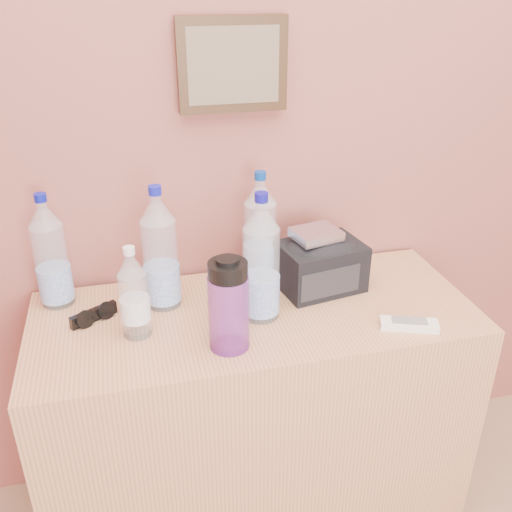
{
  "coord_description": "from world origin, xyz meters",
  "views": [
    {
      "loc": [
        -0.48,
        0.4,
        1.63
      ],
      "look_at": [
        -0.16,
        1.71,
        0.95
      ],
      "focal_mm": 40.0,
      "sensor_mm": 36.0,
      "label": 1
    }
  ],
  "objects_px": {
    "sunglasses": "(94,315)",
    "toiletry_bag": "(321,263)",
    "pet_large_c": "(260,234)",
    "dresser": "(255,417)",
    "pet_large_b": "(160,254)",
    "pet_large_a": "(51,257)",
    "ac_remote": "(409,324)",
    "pet_small": "(134,297)",
    "pet_large_d": "(261,264)",
    "nalgene_bottle": "(229,304)",
    "foil_packet": "(316,234)"
  },
  "relations": [
    {
      "from": "sunglasses",
      "to": "toiletry_bag",
      "type": "distance_m",
      "value": 0.66
    },
    {
      "from": "pet_large_c",
      "to": "dresser",
      "type": "bearing_deg",
      "value": -108.41
    },
    {
      "from": "pet_large_b",
      "to": "pet_large_a",
      "type": "bearing_deg",
      "value": 165.11
    },
    {
      "from": "ac_remote",
      "to": "pet_large_b",
      "type": "bearing_deg",
      "value": 175.64
    },
    {
      "from": "dresser",
      "to": "pet_small",
      "type": "height_order",
      "value": "pet_small"
    },
    {
      "from": "toiletry_bag",
      "to": "pet_large_a",
      "type": "bearing_deg",
      "value": 163.01
    },
    {
      "from": "ac_remote",
      "to": "pet_large_d",
      "type": "bearing_deg",
      "value": 177.16
    },
    {
      "from": "pet_large_b",
      "to": "nalgene_bottle",
      "type": "height_order",
      "value": "pet_large_b"
    },
    {
      "from": "toiletry_bag",
      "to": "foil_packet",
      "type": "height_order",
      "value": "foil_packet"
    },
    {
      "from": "pet_large_d",
      "to": "sunglasses",
      "type": "distance_m",
      "value": 0.48
    },
    {
      "from": "pet_large_a",
      "to": "pet_large_b",
      "type": "relative_size",
      "value": 0.93
    },
    {
      "from": "pet_large_d",
      "to": "pet_large_c",
      "type": "bearing_deg",
      "value": 76.69
    },
    {
      "from": "pet_small",
      "to": "pet_large_c",
      "type": "bearing_deg",
      "value": 28.38
    },
    {
      "from": "pet_large_a",
      "to": "pet_small",
      "type": "relative_size",
      "value": 1.31
    },
    {
      "from": "pet_small",
      "to": "foil_packet",
      "type": "bearing_deg",
      "value": 13.48
    },
    {
      "from": "pet_large_b",
      "to": "toiletry_bag",
      "type": "height_order",
      "value": "pet_large_b"
    },
    {
      "from": "nalgene_bottle",
      "to": "ac_remote",
      "type": "relative_size",
      "value": 1.64
    },
    {
      "from": "pet_large_a",
      "to": "ac_remote",
      "type": "bearing_deg",
      "value": -21.33
    },
    {
      "from": "pet_large_b",
      "to": "pet_small",
      "type": "height_order",
      "value": "pet_large_b"
    },
    {
      "from": "sunglasses",
      "to": "dresser",
      "type": "bearing_deg",
      "value": -37.93
    },
    {
      "from": "ac_remote",
      "to": "nalgene_bottle",
      "type": "bearing_deg",
      "value": -164.24
    },
    {
      "from": "pet_large_d",
      "to": "pet_small",
      "type": "relative_size",
      "value": 1.42
    },
    {
      "from": "pet_large_d",
      "to": "foil_packet",
      "type": "xyz_separation_m",
      "value": [
        0.19,
        0.12,
        0.02
      ]
    },
    {
      "from": "pet_small",
      "to": "foil_packet",
      "type": "height_order",
      "value": "pet_small"
    },
    {
      "from": "pet_large_c",
      "to": "sunglasses",
      "type": "distance_m",
      "value": 0.53
    },
    {
      "from": "pet_small",
      "to": "ac_remote",
      "type": "bearing_deg",
      "value": -11.49
    },
    {
      "from": "pet_large_a",
      "to": "pet_large_d",
      "type": "distance_m",
      "value": 0.58
    },
    {
      "from": "pet_large_b",
      "to": "foil_packet",
      "type": "bearing_deg",
      "value": -1.25
    },
    {
      "from": "toiletry_bag",
      "to": "dresser",
      "type": "bearing_deg",
      "value": -168.3
    },
    {
      "from": "pet_large_a",
      "to": "foil_packet",
      "type": "distance_m",
      "value": 0.75
    },
    {
      "from": "toiletry_bag",
      "to": "nalgene_bottle",
      "type": "bearing_deg",
      "value": -154.41
    },
    {
      "from": "pet_large_c",
      "to": "sunglasses",
      "type": "relative_size",
      "value": 2.57
    },
    {
      "from": "pet_large_a",
      "to": "nalgene_bottle",
      "type": "distance_m",
      "value": 0.54
    },
    {
      "from": "pet_large_d",
      "to": "pet_small",
      "type": "bearing_deg",
      "value": -178.16
    },
    {
      "from": "ac_remote",
      "to": "toiletry_bag",
      "type": "xyz_separation_m",
      "value": [
        -0.16,
        0.26,
        0.07
      ]
    },
    {
      "from": "pet_large_a",
      "to": "nalgene_bottle",
      "type": "height_order",
      "value": "pet_large_a"
    },
    {
      "from": "pet_large_c",
      "to": "foil_packet",
      "type": "height_order",
      "value": "pet_large_c"
    },
    {
      "from": "pet_large_b",
      "to": "ac_remote",
      "type": "xyz_separation_m",
      "value": [
        0.62,
        -0.28,
        -0.15
      ]
    },
    {
      "from": "toiletry_bag",
      "to": "foil_packet",
      "type": "bearing_deg",
      "value": 150.25
    },
    {
      "from": "nalgene_bottle",
      "to": "dresser",
      "type": "bearing_deg",
      "value": 54.61
    },
    {
      "from": "ac_remote",
      "to": "foil_packet",
      "type": "bearing_deg",
      "value": 142.93
    },
    {
      "from": "sunglasses",
      "to": "foil_packet",
      "type": "xyz_separation_m",
      "value": [
        0.64,
        0.03,
        0.16
      ]
    },
    {
      "from": "pet_large_a",
      "to": "ac_remote",
      "type": "height_order",
      "value": "pet_large_a"
    },
    {
      "from": "dresser",
      "to": "sunglasses",
      "type": "height_order",
      "value": "sunglasses"
    },
    {
      "from": "nalgene_bottle",
      "to": "toiletry_bag",
      "type": "relative_size",
      "value": 1.05
    },
    {
      "from": "pet_large_c",
      "to": "pet_large_d",
      "type": "relative_size",
      "value": 0.97
    },
    {
      "from": "pet_large_a",
      "to": "pet_large_c",
      "type": "height_order",
      "value": "pet_large_c"
    },
    {
      "from": "dresser",
      "to": "nalgene_bottle",
      "type": "bearing_deg",
      "value": -125.39
    },
    {
      "from": "dresser",
      "to": "nalgene_bottle",
      "type": "height_order",
      "value": "nalgene_bottle"
    },
    {
      "from": "pet_large_c",
      "to": "sunglasses",
      "type": "xyz_separation_m",
      "value": [
        -0.49,
        -0.11,
        -0.14
      ]
    }
  ]
}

